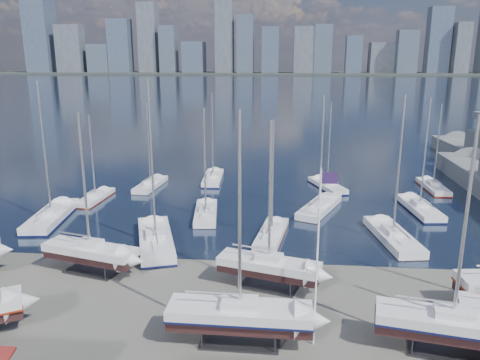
# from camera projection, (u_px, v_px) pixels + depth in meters

# --- Properties ---
(ground) EXTENTS (1400.00, 1400.00, 0.00)m
(ground) POSITION_uv_depth(u_px,v_px,m) (241.00, 317.00, 35.36)
(ground) COLOR #605E59
(ground) RESTS_ON ground
(water) EXTENTS (1400.00, 600.00, 0.40)m
(water) POSITION_uv_depth(u_px,v_px,m) (280.00, 86.00, 334.13)
(water) COLOR #192639
(water) RESTS_ON ground
(far_shore) EXTENTS (1400.00, 80.00, 2.20)m
(far_shore) POSITION_uv_depth(u_px,v_px,m) (282.00, 73.00, 584.36)
(far_shore) COLOR #2D332D
(far_shore) RESTS_ON ground
(skyline) EXTENTS (639.14, 43.80, 107.69)m
(skyline) POSITION_uv_depth(u_px,v_px,m) (277.00, 42.00, 569.48)
(skyline) COLOR #475166
(skyline) RESTS_ON far_shore
(sailboat_cradle_2) EXTENTS (9.22, 4.73, 14.61)m
(sailboat_cradle_2) POSITION_uv_depth(u_px,v_px,m) (90.00, 252.00, 42.30)
(sailboat_cradle_2) COLOR #2D2D33
(sailboat_cradle_2) RESTS_ON ground
(sailboat_cradle_3) EXTENTS (9.94, 2.88, 16.01)m
(sailboat_cradle_3) POSITION_uv_depth(u_px,v_px,m) (240.00, 315.00, 31.73)
(sailboat_cradle_3) COLOR #2D2D33
(sailboat_cradle_3) RESTS_ON ground
(sailboat_cradle_4) EXTENTS (9.02, 4.73, 14.32)m
(sailboat_cradle_4) POSITION_uv_depth(u_px,v_px,m) (269.00, 266.00, 39.42)
(sailboat_cradle_4) COLOR #2D2D33
(sailboat_cradle_4) RESTS_ON ground
(sailboat_cradle_5) EXTENTS (10.13, 4.55, 15.83)m
(sailboat_cradle_5) POSITION_uv_depth(u_px,v_px,m) (452.00, 325.00, 30.59)
(sailboat_cradle_5) COLOR #2D2D33
(sailboat_cradle_5) RESTS_ON ground
(sailboat_moored_0) EXTENTS (4.58, 11.90, 17.34)m
(sailboat_moored_0) POSITION_uv_depth(u_px,v_px,m) (52.00, 218.00, 56.46)
(sailboat_moored_0) COLOR black
(sailboat_moored_0) RESTS_ON water
(sailboat_moored_1) EXTENTS (2.80, 8.38, 12.34)m
(sailboat_moored_1) POSITION_uv_depth(u_px,v_px,m) (95.00, 198.00, 64.41)
(sailboat_moored_1) COLOR black
(sailboat_moored_1) RESTS_ON water
(sailboat_moored_2) EXTENTS (3.28, 9.06, 13.39)m
(sailboat_moored_2) POSITION_uv_depth(u_px,v_px,m) (151.00, 185.00, 70.85)
(sailboat_moored_2) COLOR black
(sailboat_moored_2) RESTS_ON water
(sailboat_moored_3) EXTENTS (6.96, 12.44, 17.93)m
(sailboat_moored_3) POSITION_uv_depth(u_px,v_px,m) (156.00, 242.00, 49.01)
(sailboat_moored_3) COLOR black
(sailboat_moored_3) RESTS_ON water
(sailboat_moored_4) EXTENTS (3.73, 9.53, 14.02)m
(sailboat_moored_4) POSITION_uv_depth(u_px,v_px,m) (206.00, 214.00, 57.82)
(sailboat_moored_4) COLOR black
(sailboat_moored_4) RESTS_ON water
(sailboat_moored_5) EXTENTS (3.24, 9.87, 14.55)m
(sailboat_moored_5) POSITION_uv_depth(u_px,v_px,m) (213.00, 179.00, 74.65)
(sailboat_moored_5) COLOR black
(sailboat_moored_5) RESTS_ON water
(sailboat_moored_6) EXTENTS (3.82, 9.31, 13.51)m
(sailboat_moored_6) POSITION_uv_depth(u_px,v_px,m) (272.00, 235.00, 50.95)
(sailboat_moored_6) COLOR black
(sailboat_moored_6) RESTS_ON water
(sailboat_moored_7) EXTENTS (6.58, 10.55, 15.46)m
(sailboat_moored_7) POSITION_uv_depth(u_px,v_px,m) (319.00, 209.00, 59.92)
(sailboat_moored_7) COLOR black
(sailboat_moored_7) RESTS_ON water
(sailboat_moored_8) EXTENTS (5.51, 9.33, 13.48)m
(sailboat_moored_8) POSITION_uv_depth(u_px,v_px,m) (327.00, 186.00, 70.43)
(sailboat_moored_8) COLOR black
(sailboat_moored_8) RESTS_ON water
(sailboat_moored_9) EXTENTS (4.67, 11.10, 16.25)m
(sailboat_moored_9) POSITION_uv_depth(u_px,v_px,m) (393.00, 238.00, 50.11)
(sailboat_moored_9) COLOR black
(sailboat_moored_9) RESTS_ON water
(sailboat_moored_10) EXTENTS (3.89, 10.36, 15.12)m
(sailboat_moored_10) POSITION_uv_depth(u_px,v_px,m) (419.00, 209.00, 59.75)
(sailboat_moored_10) COLOR black
(sailboat_moored_10) RESTS_ON water
(sailboat_moored_11) EXTENTS (2.84, 8.99, 13.30)m
(sailboat_moored_11) POSITION_uv_depth(u_px,v_px,m) (433.00, 188.00, 69.73)
(sailboat_moored_11) COLOR black
(sailboat_moored_11) RESTS_ON water
(flagpole) EXTENTS (1.09, 0.12, 12.39)m
(flagpole) POSITION_uv_depth(u_px,v_px,m) (319.00, 247.00, 30.23)
(flagpole) COLOR white
(flagpole) RESTS_ON ground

